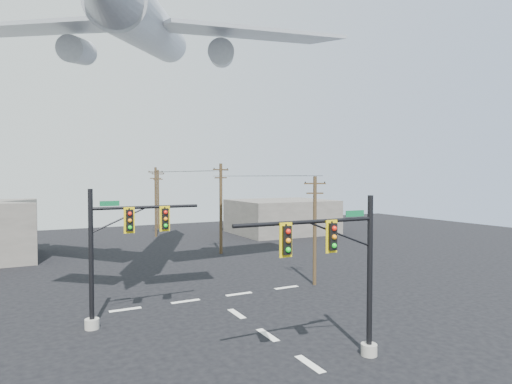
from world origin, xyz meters
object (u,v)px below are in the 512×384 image
utility_pole_b (221,207)px  utility_pole_c (156,200)px  utility_pole_a (315,228)px  utility_pole_d (158,198)px  airliner (150,30)px  signal_mast_near (345,273)px  signal_mast_far (116,253)px

utility_pole_b → utility_pole_c: size_ratio=1.01×
utility_pole_a → utility_pole_d: size_ratio=0.88×
utility_pole_b → utility_pole_c: 16.92m
utility_pole_a → airliner: size_ratio=0.27×
signal_mast_near → utility_pole_b: utility_pole_b is taller
signal_mast_near → airliner: size_ratio=0.24×
signal_mast_far → airliner: size_ratio=0.25×
signal_mast_far → utility_pole_a: 15.60m
utility_pole_b → airliner: bearing=-150.0°
signal_mast_near → utility_pole_a: size_ratio=0.89×
signal_mast_far → airliner: 18.93m
airliner → signal_mast_far: bearing=178.4°
utility_pole_c → utility_pole_d: 9.83m
signal_mast_near → utility_pole_a: bearing=60.6°
utility_pole_a → signal_mast_far: bearing=-148.1°
utility_pole_c → airliner: bearing=-87.8°
signal_mast_near → utility_pole_d: bearing=84.5°
signal_mast_near → utility_pole_a: 14.07m
signal_mast_near → utility_pole_b: bearing=78.8°
signal_mast_near → airliner: airliner is taller
utility_pole_d → signal_mast_near: bearing=-78.3°
signal_mast_far → signal_mast_near: bearing=-49.0°
utility_pole_a → utility_pole_c: utility_pole_c is taller
signal_mast_far → utility_pole_c: utility_pole_c is taller
utility_pole_d → utility_pole_a: bearing=-70.5°
utility_pole_c → airliner: (-6.72, -25.98, 14.96)m
signal_mast_near → signal_mast_far: 12.94m
utility_pole_b → utility_pole_d: bearing=77.3°
signal_mast_near → utility_pole_c: bearing=86.8°
signal_mast_far → utility_pole_c: 36.89m
utility_pole_a → signal_mast_near: bearing=-96.6°
utility_pole_a → utility_pole_b: bearing=117.4°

